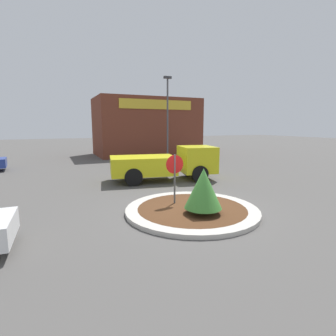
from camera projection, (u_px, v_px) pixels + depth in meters
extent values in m
plane|color=#514F4C|center=(192.00, 212.00, 9.60)|extent=(120.00, 120.00, 0.00)
cylinder|color=#BCB7AD|center=(192.00, 210.00, 9.58)|extent=(4.84, 4.84, 0.15)
cylinder|color=#4C2D19|center=(192.00, 210.00, 9.58)|extent=(3.97, 3.97, 0.15)
cylinder|color=#4C4C51|center=(175.00, 181.00, 10.04)|extent=(0.07, 0.07, 2.05)
cylinder|color=#B71414|center=(175.00, 164.00, 9.94)|extent=(0.72, 0.03, 0.72)
cylinder|color=brown|center=(203.00, 211.00, 8.95)|extent=(0.08, 0.08, 0.20)
cone|color=#3D7F33|center=(203.00, 188.00, 8.83)|extent=(1.28, 1.28, 1.37)
cube|color=gold|center=(197.00, 159.00, 15.37)|extent=(2.24, 2.39, 1.50)
cube|color=gold|center=(143.00, 165.00, 14.66)|extent=(3.89, 2.79, 0.99)
cube|color=black|center=(208.00, 154.00, 15.49)|extent=(0.38, 1.83, 0.52)
cylinder|color=black|center=(189.00, 168.00, 16.41)|extent=(0.97, 0.41, 0.94)
cylinder|color=black|center=(200.00, 174.00, 14.48)|extent=(0.97, 0.41, 0.94)
cylinder|color=black|center=(130.00, 171.00, 15.54)|extent=(0.97, 0.41, 0.94)
cylinder|color=black|center=(133.00, 177.00, 13.62)|extent=(0.97, 0.41, 0.94)
cube|color=brown|center=(147.00, 127.00, 28.33)|extent=(10.65, 6.00, 5.94)
cube|color=gold|center=(157.00, 104.00, 25.26)|extent=(7.45, 0.08, 0.90)
cylinder|color=#4C4C51|center=(168.00, 120.00, 24.22)|extent=(0.16, 0.16, 7.26)
cube|color=#38383D|center=(168.00, 77.00, 23.61)|extent=(0.70, 0.30, 0.20)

